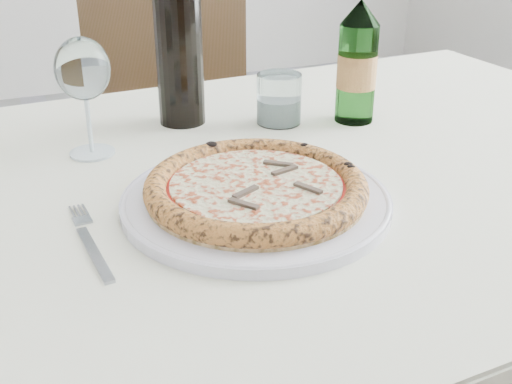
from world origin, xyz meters
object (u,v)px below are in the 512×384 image
Objects in this scene: wine_glass at (83,72)px; wine_bottle at (179,43)px; pizza at (256,188)px; beer_bottle at (357,62)px; chair_far at (167,135)px; dining_table at (230,226)px; tumbler at (279,102)px; plate at (256,200)px.

wine_bottle reaches higher than wine_glass.
pizza is 1.10× the size of beer_bottle.
wine_glass is 0.19m from wine_bottle.
chair_far is at bearing 78.69° from wine_bottle.
wine_glass is (-0.16, 0.16, 0.21)m from dining_table.
dining_table is 6.27× the size of beer_bottle.
tumbler is 0.19m from wine_bottle.
wine_glass is 2.10× the size of tumbler.
plate is at bearing -119.76° from tumbler.
wine_bottle is (0.17, 0.09, 0.01)m from wine_glass.
chair_far is 5.23× the size of wine_glass.
beer_bottle reaches higher than chair_far.
tumbler is 0.15m from beer_bottle.
tumbler is 0.33× the size of beer_bottle.
plate is 0.37m from wine_bottle.
pizza is 1.59× the size of wine_glass.
dining_table is at bearing -131.90° from tumbler.
tumbler reaches higher than dining_table.
pizza is at bearing -140.07° from beer_bottle.
chair_far is 0.75m from wine_glass.
wine_bottle reaches higher than beer_bottle.
wine_bottle is at bearing 88.89° from plate.
plate is 0.02m from pizza.
wine_bottle is at bearing 27.04° from wine_glass.
plate is 1.93× the size of wine_glass.
wine_glass is at bearing 122.31° from pizza.
beer_bottle is at bearing 25.77° from dining_table.
wine_bottle reaches higher than plate.
wine_glass is 0.56× the size of wine_bottle.
plate is 1.07× the size of wine_bottle.
tumbler is (0.05, -0.59, 0.26)m from chair_far.
wine_bottle is (-0.15, 0.07, 0.10)m from tumbler.
beer_bottle reaches higher than tumbler.
dining_table is 0.79m from chair_far.
wine_glass reaches higher than dining_table.
wine_glass reaches higher than tumbler.
chair_far reaches higher than dining_table.
chair_far is 2.91× the size of wine_bottle.
beer_bottle is (0.28, 0.24, 0.08)m from pizza.
wine_bottle reaches higher than pizza.
tumbler is 0.26× the size of wine_bottle.
beer_bottle is at bearing 39.93° from pizza.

